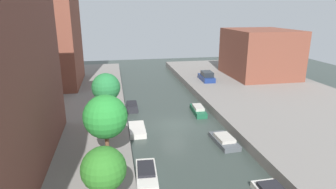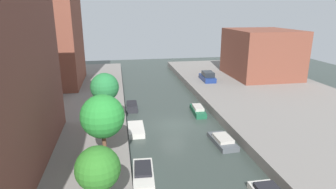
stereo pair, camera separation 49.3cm
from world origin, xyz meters
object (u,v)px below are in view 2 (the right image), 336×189
Objects in this scene: moored_boat_left_1 at (143,174)px; moored_boat_left_3 at (132,106)px; street_tree_2 at (105,88)px; low_block_right at (261,53)px; parked_car at (208,77)px; moored_boat_right_2 at (223,141)px; street_tree_1 at (103,117)px; moored_boat_right_3 at (198,110)px; moored_boat_left_2 at (136,129)px; apartment_tower_far at (40,12)px; street_tree_0 at (98,169)px.

moored_boat_left_1 is 1.29× the size of moored_boat_left_3.
moored_boat_left_3 is at bearing 71.71° from street_tree_2.
low_block_right reaches higher than parked_car.
street_tree_2 is at bearing 165.50° from moored_boat_right_2.
street_tree_1 is 27.32m from parked_car.
moored_boat_left_3 is 8.15m from moored_boat_right_3.
moored_boat_left_2 is 8.67m from moored_boat_right_2.
moored_boat_left_2 is (11.93, -17.61, -11.22)m from apartment_tower_far.
moored_boat_left_3 is (2.72, 20.24, -3.70)m from street_tree_0.
street_tree_2 is 1.29× the size of parked_car.
parked_car is 1.07× the size of moored_boat_left_1.
parked_car is (-9.66, -1.60, -3.24)m from low_block_right.
street_tree_1 is at bearing -164.26° from moored_boat_right_2.
moored_boat_right_2 is at bearing -124.17° from low_block_right.
moored_boat_left_1 is 8.39m from moored_boat_left_2.
street_tree_1 is at bearing -133.19° from moored_boat_right_3.
street_tree_0 is 1.39× the size of moored_boat_left_3.
street_tree_1 is 1.67× the size of moored_boat_left_3.
moored_boat_left_1 is at bearing -90.08° from moored_boat_left_3.
low_block_right reaches higher than moored_boat_left_3.
apartment_tower_far is at bearing 179.24° from low_block_right.
moored_boat_left_3 is (2.72, 8.22, -4.76)m from street_tree_2.
parked_car is at bearing -170.62° from low_block_right.
street_tree_1 is at bearing -69.51° from apartment_tower_far.
moored_boat_left_1 is (11.88, -26.00, -11.13)m from apartment_tower_far.
low_block_right is at bearing 9.38° from parked_car.
moored_boat_right_2 is (10.42, 2.94, -4.21)m from street_tree_1.
apartment_tower_far is 34.64m from low_block_right.
moored_boat_right_2 is at bearing 41.84° from street_tree_0.
street_tree_1 is 5.15m from moored_boat_left_1.
moored_boat_left_1 is 15.27m from moored_boat_left_3.
street_tree_2 is 22.99m from parked_car.
street_tree_2 is at bearing 110.95° from moored_boat_left_1.
street_tree_2 is at bearing -153.90° from moored_boat_left_2.
apartment_tower_far reaches higher than low_block_right.
apartment_tower_far is at bearing 175.20° from parked_car.
street_tree_2 is 5.76m from moored_boat_left_2.
street_tree_0 is at bearing -97.65° from moored_boat_left_3.
apartment_tower_far reaches higher than moored_boat_left_3.
low_block_right reaches higher than street_tree_0.
apartment_tower_far reaches higher than street_tree_1.
apartment_tower_far is at bearing 115.85° from street_tree_2.
parked_car reaches higher than moored_boat_right_3.
moored_boat_right_3 reaches higher than moored_boat_left_3.
parked_car is 27.03m from moored_boat_left_1.
apartment_tower_far is 31.27m from moored_boat_right_2.
low_block_right is at bearing 24.97° from moored_boat_left_3.
moored_boat_left_2 is (-22.07, -17.16, -4.58)m from low_block_right.
street_tree_1 is at bearing -90.00° from street_tree_2.
street_tree_2 is at bearing -108.29° from moored_boat_left_3.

